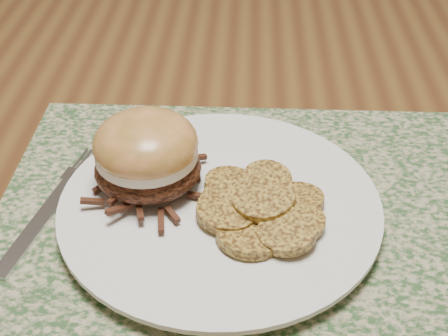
# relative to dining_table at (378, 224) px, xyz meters

# --- Properties ---
(dining_table) EXTENTS (1.50, 0.90, 0.75)m
(dining_table) POSITION_rel_dining_table_xyz_m (0.00, 0.00, 0.00)
(dining_table) COLOR brown
(dining_table) RESTS_ON ground
(placemat) EXTENTS (0.45, 0.33, 0.00)m
(placemat) POSITION_rel_dining_table_xyz_m (-0.13, -0.07, 0.08)
(placemat) COLOR #2E4F29
(placemat) RESTS_ON dining_table
(dinner_plate) EXTENTS (0.26, 0.26, 0.02)m
(dinner_plate) POSITION_rel_dining_table_xyz_m (-0.16, -0.09, 0.09)
(dinner_plate) COLOR white
(dinner_plate) RESTS_ON placemat
(pork_sandwich) EXTENTS (0.10, 0.10, 0.07)m
(pork_sandwich) POSITION_rel_dining_table_xyz_m (-0.22, -0.07, 0.13)
(pork_sandwich) COLOR black
(pork_sandwich) RESTS_ON dinner_plate
(roasted_potatoes) EXTENTS (0.12, 0.13, 0.03)m
(roasted_potatoes) POSITION_rel_dining_table_xyz_m (-0.13, -0.10, 0.11)
(roasted_potatoes) COLOR #AD8833
(roasted_potatoes) RESTS_ON dinner_plate
(fork) EXTENTS (0.05, 0.17, 0.00)m
(fork) POSITION_rel_dining_table_xyz_m (-0.31, -0.08, 0.09)
(fork) COLOR silver
(fork) RESTS_ON placemat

